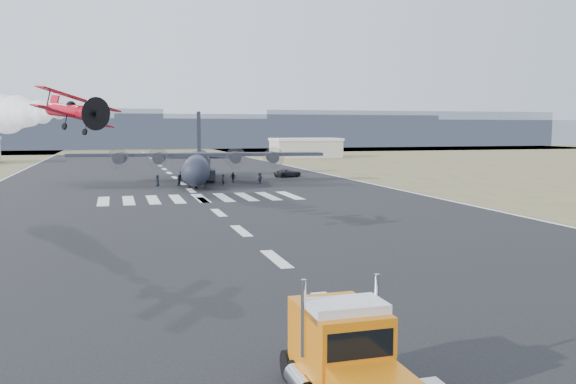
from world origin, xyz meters
name	(u,v)px	position (x,y,z in m)	size (l,w,h in m)	color
ground	(337,308)	(0.00, 0.00, 0.00)	(500.00, 500.00, 0.00)	black
scrub_far	(140,150)	(0.00, 230.00, 0.00)	(500.00, 80.00, 0.00)	brown
runway_markings	(191,191)	(0.00, 60.00, 0.01)	(60.00, 260.00, 0.01)	silver
ridge_seg_d	(137,133)	(0.00, 260.00, 6.50)	(150.00, 50.00, 13.00)	slate
ridge_seg_e	(274,131)	(65.00, 260.00, 7.50)	(150.00, 50.00, 15.00)	slate
ridge_seg_f	(396,129)	(130.00, 260.00, 8.50)	(150.00, 50.00, 17.00)	slate
ridge_seg_g	(505,132)	(195.00, 260.00, 6.50)	(150.00, 50.00, 13.00)	slate
hangar_right	(306,148)	(46.00, 150.00, 3.01)	(20.50, 12.50, 5.90)	#A69F93
semi_truck	(345,355)	(-3.61, -10.30, 1.73)	(2.70, 7.86, 3.53)	black
aerobatic_biplane	(73,110)	(-13.44, 20.24, 10.35)	(6.63, 6.36, 3.38)	#B70C2E
smoke_trail	(14,114)	(-20.48, 41.07, 10.51)	(10.11, 24.97, 4.28)	white
transport_aircraft	(198,163)	(3.01, 74.80, 3.09)	(41.57, 34.08, 12.00)	black
support_vehicle	(288,173)	(20.20, 79.64, 0.72)	(2.38, 5.17, 1.44)	black
crew_a	(223,180)	(5.82, 66.62, 0.88)	(0.64, 0.53, 1.75)	black
crew_b	(180,180)	(-0.66, 68.33, 0.86)	(0.84, 0.52, 1.73)	black
crew_c	(260,178)	(12.07, 67.86, 0.91)	(1.18, 0.55, 1.83)	black
crew_d	(233,177)	(8.24, 70.89, 0.88)	(1.03, 0.53, 1.75)	black
crew_e	(157,181)	(-4.21, 67.96, 0.89)	(0.87, 0.54, 1.79)	black
crew_f	(190,182)	(0.30, 64.11, 0.87)	(1.60, 0.52, 1.73)	black
crew_g	(260,178)	(12.47, 69.48, 0.78)	(0.57, 0.47, 1.56)	black
crew_h	(179,180)	(-0.90, 67.20, 0.90)	(0.87, 0.54, 1.79)	black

